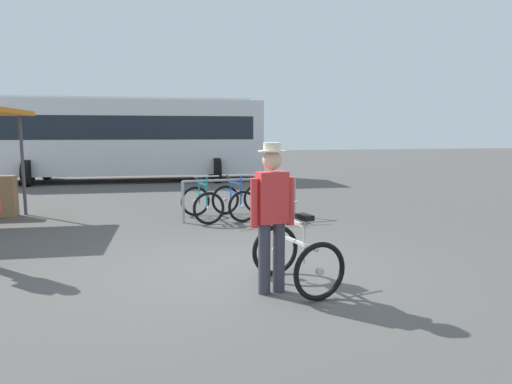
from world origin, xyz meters
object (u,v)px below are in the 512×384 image
(racked_bike_blue, at_px, (234,201))
(racked_bike_white, at_px, (265,200))
(featured_bicycle, at_px, (292,249))
(person_with_featured_bike, at_px, (272,212))
(bus_distant, at_px, (128,135))
(racked_bike_teal, at_px, (202,203))

(racked_bike_blue, bearing_deg, racked_bike_white, 5.30)
(featured_bicycle, xyz_separation_m, person_with_featured_bike, (-0.31, -0.21, 0.50))
(racked_bike_blue, bearing_deg, featured_bicycle, -91.10)
(featured_bicycle, distance_m, bus_distant, 13.24)
(person_with_featured_bike, height_order, bus_distant, bus_distant)
(person_with_featured_bike, relative_size, bus_distant, 0.17)
(racked_bike_teal, relative_size, featured_bicycle, 0.96)
(racked_bike_white, distance_m, person_with_featured_bike, 4.89)
(racked_bike_blue, distance_m, featured_bicycle, 4.45)
(racked_bike_white, height_order, bus_distant, bus_distant)
(bus_distant, bearing_deg, featured_bicycle, -79.25)
(person_with_featured_bike, bearing_deg, racked_bike_teal, 93.76)
(racked_bike_teal, bearing_deg, racked_bike_white, 5.30)
(featured_bicycle, bearing_deg, racked_bike_white, 80.17)
(featured_bicycle, distance_m, person_with_featured_bike, 0.63)
(racked_bike_teal, height_order, racked_bike_white, same)
(racked_bike_teal, xyz_separation_m, bus_distant, (-1.85, 8.56, 1.37))
(racked_bike_blue, xyz_separation_m, racked_bike_white, (0.70, 0.06, 0.00))
(racked_bike_blue, height_order, bus_distant, bus_distant)
(racked_bike_blue, xyz_separation_m, featured_bicycle, (-0.09, -4.45, 0.08))
(racked_bike_teal, relative_size, racked_bike_white, 1.03)
(racked_bike_teal, xyz_separation_m, featured_bicycle, (0.61, -4.38, 0.08))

